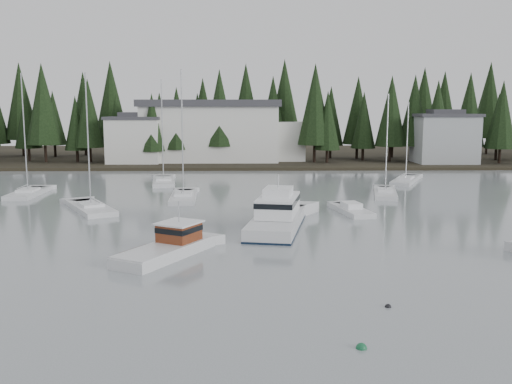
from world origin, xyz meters
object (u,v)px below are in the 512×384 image
at_px(harbor_inn, 222,132).
at_px(sailboat_5, 28,195).
at_px(house_east_a, 444,137).
at_px(sailboat_8, 91,210).
at_px(sailboat_1, 164,183).
at_px(lobster_boat_brown, 168,249).
at_px(sailboat_4, 385,195).
at_px(runabout_1, 351,211).
at_px(sailboat_3, 406,182).
at_px(house_west, 135,139).
at_px(sailboat_7, 184,198).
at_px(cabin_cruiser_center, 277,219).

distance_m(harbor_inn, sailboat_5, 43.42).
bearing_deg(harbor_inn, house_east_a, -6.36).
bearing_deg(sailboat_8, sailboat_1, -41.03).
distance_m(lobster_boat_brown, sailboat_4, 34.42).
bearing_deg(runabout_1, sailboat_1, 32.63).
relative_size(sailboat_4, sailboat_8, 0.87).
xyz_separation_m(sailboat_3, sailboat_5, (-47.07, -11.07, 0.03)).
distance_m(house_west, lobster_boat_brown, 63.47).
height_order(sailboat_3, runabout_1, sailboat_3).
relative_size(house_east_a, sailboat_4, 0.87).
bearing_deg(sailboat_3, harbor_inn, 69.45).
xyz_separation_m(house_east_a, lobster_boat_brown, (-40.00, -60.77, -4.44)).
bearing_deg(sailboat_4, sailboat_3, -14.02).
bearing_deg(harbor_inn, runabout_1, -73.62).
relative_size(house_west, runabout_1, 1.34).
xyz_separation_m(house_west, harbor_inn, (15.04, 3.34, 1.12)).
bearing_deg(sailboat_7, sailboat_8, 126.03).
bearing_deg(sailboat_5, sailboat_3, -78.05).
xyz_separation_m(house_east_a, sailboat_1, (-45.67, -22.96, -4.83)).
distance_m(sailboat_5, sailboat_8, 14.06).
height_order(sailboat_3, sailboat_5, sailboat_5).
distance_m(sailboat_1, sailboat_5, 17.56).
xyz_separation_m(house_west, sailboat_5, (-5.88, -34.28, -4.57)).
xyz_separation_m(sailboat_3, sailboat_7, (-28.74, -14.21, 0.03)).
distance_m(house_west, sailboat_4, 50.04).
bearing_deg(house_west, runabout_1, -57.29).
bearing_deg(runabout_1, sailboat_5, 60.40).
distance_m(lobster_boat_brown, sailboat_5, 33.92).
xyz_separation_m(sailboat_3, sailboat_4, (-5.66, -11.72, 0.01)).
height_order(cabin_cruiser_center, runabout_1, cabin_cruiser_center).
bearing_deg(sailboat_1, sailboat_3, -97.03).
bearing_deg(runabout_1, house_west, 21.44).
xyz_separation_m(house_west, house_east_a, (54.00, -1.00, 0.25)).
bearing_deg(cabin_cruiser_center, harbor_inn, 18.09).
distance_m(house_west, sailboat_7, 39.70).
relative_size(sailboat_5, runabout_1, 2.03).
bearing_deg(house_west, sailboat_4, -44.50).
bearing_deg(house_west, sailboat_3, -29.39).
height_order(sailboat_3, sailboat_7, sailboat_7).
relative_size(sailboat_5, sailboat_7, 0.99).
distance_m(house_east_a, sailboat_8, 66.24).
xyz_separation_m(house_west, sailboat_4, (35.54, -34.93, -4.58)).
distance_m(sailboat_1, sailboat_3, 32.88).
height_order(lobster_boat_brown, sailboat_8, sailboat_8).
relative_size(harbor_inn, sailboat_7, 2.01).
relative_size(lobster_boat_brown, sailboat_5, 0.60).
bearing_deg(sailboat_1, sailboat_7, -171.30).
height_order(house_west, sailboat_8, sailboat_8).
bearing_deg(house_west, lobster_boat_brown, -77.23).
height_order(cabin_cruiser_center, sailboat_5, sailboat_5).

